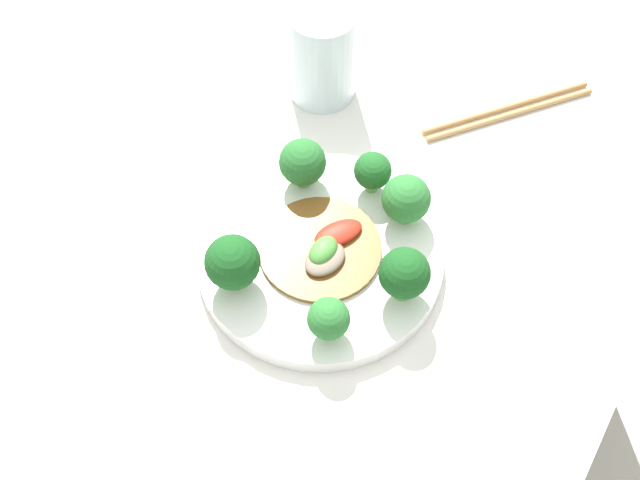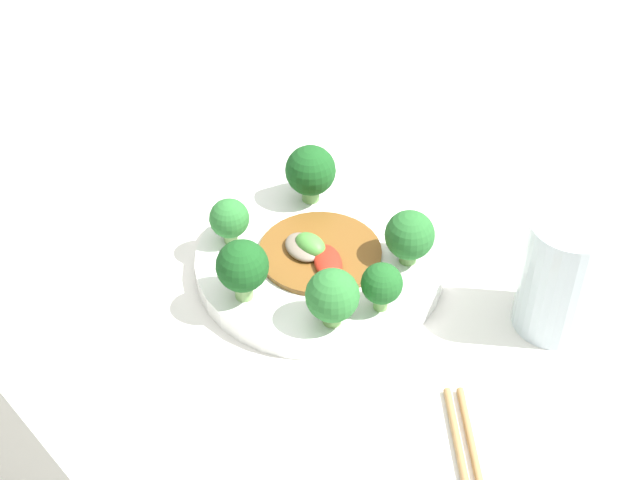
{
  "view_description": "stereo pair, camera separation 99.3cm",
  "coord_description": "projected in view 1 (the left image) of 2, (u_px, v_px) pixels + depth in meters",
  "views": [
    {
      "loc": [
        -0.45,
        -0.3,
        1.55
      ],
      "look_at": [
        -0.02,
        -0.05,
        0.77
      ],
      "focal_mm": 50.0,
      "sensor_mm": 36.0,
      "label": 1
    },
    {
      "loc": [
        0.51,
        -0.52,
        1.37
      ],
      "look_at": [
        -0.02,
        -0.05,
        0.77
      ],
      "focal_mm": 50.0,
      "sensor_mm": 36.0,
      "label": 2
    }
  ],
  "objects": [
    {
      "name": "chopsticks",
      "position": [
        508.0,
        111.0,
        1.06
      ],
      "size": [
        0.18,
        0.15,
        0.01
      ],
      "color": "#AD7F4C",
      "rests_on": "table"
    },
    {
      "name": "broccoli_northeast",
      "position": [
        302.0,
        163.0,
        0.96
      ],
      "size": [
        0.05,
        0.05,
        0.06
      ],
      "color": "#70A356",
      "rests_on": "plate"
    },
    {
      "name": "ground_plane",
      "position": [
        302.0,
        455.0,
        1.59
      ],
      "size": [
        8.0,
        8.0,
        0.0
      ],
      "primitive_type": "plane",
      "color": "#B7B2A8"
    },
    {
      "name": "broccoli_southwest",
      "position": [
        329.0,
        319.0,
        0.86
      ],
      "size": [
        0.04,
        0.04,
        0.05
      ],
      "color": "#89B76B",
      "rests_on": "plate"
    },
    {
      "name": "broccoli_southeast",
      "position": [
        406.0,
        199.0,
        0.93
      ],
      "size": [
        0.05,
        0.05,
        0.06
      ],
      "color": "#7AAD5B",
      "rests_on": "plate"
    },
    {
      "name": "broccoli_east",
      "position": [
        373.0,
        171.0,
        0.95
      ],
      "size": [
        0.04,
        0.04,
        0.05
      ],
      "color": "#7AAD5B",
      "rests_on": "plate"
    },
    {
      "name": "broccoli_south",
      "position": [
        404.0,
        274.0,
        0.88
      ],
      "size": [
        0.05,
        0.05,
        0.07
      ],
      "color": "#89B76B",
      "rests_on": "plate"
    },
    {
      "name": "plate",
      "position": [
        320.0,
        255.0,
        0.95
      ],
      "size": [
        0.26,
        0.26,
        0.02
      ],
      "color": "white",
      "rests_on": "table"
    },
    {
      "name": "table",
      "position": [
        298.0,
        370.0,
        1.28
      ],
      "size": [
        0.91,
        0.76,
        0.73
      ],
      "color": "silver",
      "rests_on": "ground_plane"
    },
    {
      "name": "drinking_glass",
      "position": [
        322.0,
        53.0,
        1.03
      ],
      "size": [
        0.08,
        0.08,
        0.13
      ],
      "color": "silver",
      "rests_on": "table"
    },
    {
      "name": "stirfry_center",
      "position": [
        323.0,
        249.0,
        0.93
      ],
      "size": [
        0.13,
        0.13,
        0.02
      ],
      "color": "brown",
      "rests_on": "plate"
    },
    {
      "name": "broccoli_northwest",
      "position": [
        232.0,
        263.0,
        0.88
      ],
      "size": [
        0.06,
        0.06,
        0.07
      ],
      "color": "#70A356",
      "rests_on": "plate"
    }
  ]
}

